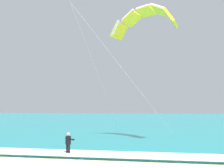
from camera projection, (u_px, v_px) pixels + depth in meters
sea at (137, 119)px, 77.54m from camera, size 200.00×120.00×0.20m
surf_foam at (62, 153)px, 19.74m from camera, size 200.00×2.59×0.04m
surfboard at (68, 156)px, 19.46m from camera, size 0.95×1.46×0.09m
kitesurfer at (68, 143)px, 19.55m from camera, size 0.65×0.65×1.69m
kite_primary at (144, 18)px, 27.04m from camera, size 8.35×9.61×12.25m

